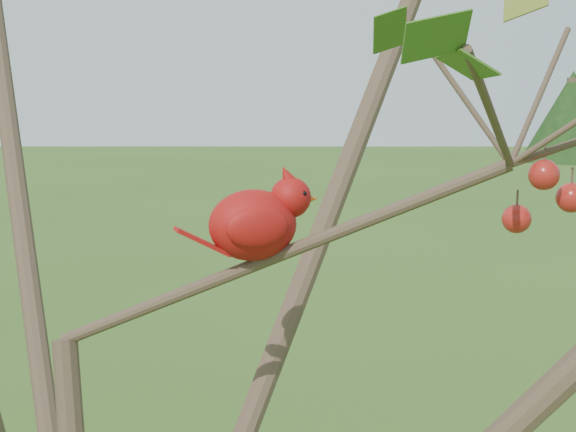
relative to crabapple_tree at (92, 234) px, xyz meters
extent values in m
sphere|color=#A81D17|center=(0.55, 0.12, 0.00)|extent=(0.04, 0.04, 0.04)
sphere|color=#A81D17|center=(0.57, 0.07, 0.07)|extent=(0.04, 0.04, 0.04)
sphere|color=#A81D17|center=(0.61, 0.09, 0.03)|extent=(0.04, 0.04, 0.04)
ellipsoid|color=#AB0E10|center=(0.19, 0.10, -0.01)|extent=(0.14, 0.13, 0.10)
sphere|color=#AB0E10|center=(0.24, 0.12, 0.03)|extent=(0.07, 0.07, 0.06)
cone|color=#AB0E10|center=(0.24, 0.12, 0.06)|extent=(0.05, 0.04, 0.04)
cone|color=#D85914|center=(0.27, 0.13, 0.03)|extent=(0.03, 0.03, 0.02)
ellipsoid|color=black|center=(0.26, 0.13, 0.03)|extent=(0.02, 0.03, 0.03)
cube|color=#AB0E10|center=(0.12, 0.08, -0.02)|extent=(0.08, 0.05, 0.04)
ellipsoid|color=#AB0E10|center=(0.17, 0.14, 0.00)|extent=(0.09, 0.05, 0.06)
ellipsoid|color=#AB0E10|center=(0.20, 0.07, 0.00)|extent=(0.09, 0.05, 0.06)
cylinder|color=#403122|center=(10.89, 29.61, -0.54)|extent=(0.47, 0.47, 3.16)
cone|color=black|center=(10.89, 29.61, -0.41)|extent=(3.69, 3.69, 3.43)
camera|label=1|loc=(0.24, -0.96, 0.16)|focal=50.00mm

